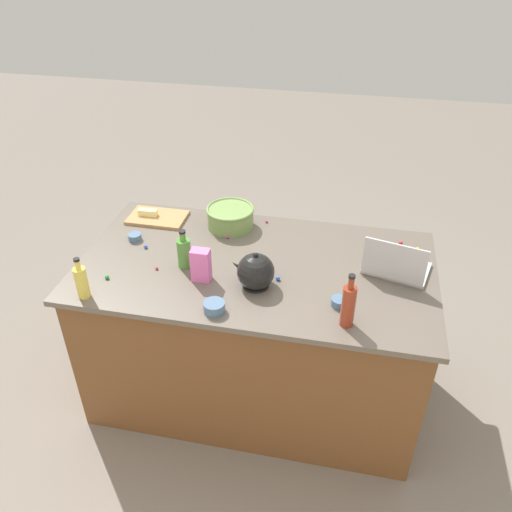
{
  "coord_description": "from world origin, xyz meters",
  "views": [
    {
      "loc": [
        -0.44,
        2.11,
        2.41
      ],
      "look_at": [
        0.0,
        0.0,
        0.95
      ],
      "focal_mm": 36.33,
      "sensor_mm": 36.0,
      "label": 1
    }
  ],
  "objects_px": {
    "candy_bag": "(201,265)",
    "ramekin_wide": "(214,307)",
    "cutting_board": "(158,217)",
    "laptop": "(396,266)",
    "butter_stick_left": "(148,212)",
    "mixing_bowl_large": "(230,217)",
    "bottle_oil": "(82,282)",
    "ramekin_medium": "(135,237)",
    "kettle": "(255,272)",
    "ramekin_small": "(339,302)",
    "bottle_soy": "(348,305)",
    "bottle_olive": "(184,252)"
  },
  "relations": [
    {
      "from": "bottle_olive",
      "to": "cutting_board",
      "type": "relative_size",
      "value": 0.63
    },
    {
      "from": "mixing_bowl_large",
      "to": "kettle",
      "type": "height_order",
      "value": "kettle"
    },
    {
      "from": "kettle",
      "to": "ramekin_small",
      "type": "height_order",
      "value": "kettle"
    },
    {
      "from": "bottle_soy",
      "to": "cutting_board",
      "type": "distance_m",
      "value": 1.33
    },
    {
      "from": "bottle_oil",
      "to": "ramekin_small",
      "type": "xyz_separation_m",
      "value": [
        -1.17,
        -0.18,
        -0.07
      ]
    },
    {
      "from": "butter_stick_left",
      "to": "candy_bag",
      "type": "bearing_deg",
      "value": 133.08
    },
    {
      "from": "butter_stick_left",
      "to": "bottle_oil",
      "type": "bearing_deg",
      "value": 88.65
    },
    {
      "from": "mixing_bowl_large",
      "to": "kettle",
      "type": "xyz_separation_m",
      "value": [
        -0.25,
        0.51,
        0.02
      ]
    },
    {
      "from": "laptop",
      "to": "cutting_board",
      "type": "distance_m",
      "value": 1.37
    },
    {
      "from": "ramekin_medium",
      "to": "bottle_olive",
      "type": "bearing_deg",
      "value": 152.45
    },
    {
      "from": "bottle_olive",
      "to": "kettle",
      "type": "height_order",
      "value": "bottle_olive"
    },
    {
      "from": "bottle_oil",
      "to": "ramekin_medium",
      "type": "distance_m",
      "value": 0.52
    },
    {
      "from": "bottle_soy",
      "to": "ramekin_wide",
      "type": "xyz_separation_m",
      "value": [
        0.58,
        0.04,
        -0.08
      ]
    },
    {
      "from": "kettle",
      "to": "laptop",
      "type": "bearing_deg",
      "value": -160.21
    },
    {
      "from": "mixing_bowl_large",
      "to": "cutting_board",
      "type": "height_order",
      "value": "mixing_bowl_large"
    },
    {
      "from": "candy_bag",
      "to": "ramekin_wide",
      "type": "bearing_deg",
      "value": 119.72
    },
    {
      "from": "cutting_board",
      "to": "candy_bag",
      "type": "bearing_deg",
      "value": 129.49
    },
    {
      "from": "ramekin_wide",
      "to": "mixing_bowl_large",
      "type": "bearing_deg",
      "value": -81.45
    },
    {
      "from": "butter_stick_left",
      "to": "candy_bag",
      "type": "distance_m",
      "value": 0.7
    },
    {
      "from": "ramekin_medium",
      "to": "mixing_bowl_large",
      "type": "bearing_deg",
      "value": -152.56
    },
    {
      "from": "kettle",
      "to": "ramekin_medium",
      "type": "distance_m",
      "value": 0.78
    },
    {
      "from": "laptop",
      "to": "bottle_oil",
      "type": "distance_m",
      "value": 1.5
    },
    {
      "from": "bottle_olive",
      "to": "cutting_board",
      "type": "bearing_deg",
      "value": -53.84
    },
    {
      "from": "laptop",
      "to": "candy_bag",
      "type": "bearing_deg",
      "value": 14.77
    },
    {
      "from": "bottle_olive",
      "to": "butter_stick_left",
      "type": "relative_size",
      "value": 1.89
    },
    {
      "from": "bottle_oil",
      "to": "ramekin_medium",
      "type": "bearing_deg",
      "value": -94.0
    },
    {
      "from": "bottle_oil",
      "to": "ramekin_wide",
      "type": "height_order",
      "value": "bottle_oil"
    },
    {
      "from": "butter_stick_left",
      "to": "ramekin_medium",
      "type": "height_order",
      "value": "butter_stick_left"
    },
    {
      "from": "ramekin_small",
      "to": "ramekin_medium",
      "type": "distance_m",
      "value": 1.18
    },
    {
      "from": "ramekin_small",
      "to": "laptop",
      "type": "bearing_deg",
      "value": -129.43
    },
    {
      "from": "mixing_bowl_large",
      "to": "ramekin_wide",
      "type": "distance_m",
      "value": 0.75
    },
    {
      "from": "mixing_bowl_large",
      "to": "candy_bag",
      "type": "xyz_separation_m",
      "value": [
        0.01,
        0.52,
        0.02
      ]
    },
    {
      "from": "cutting_board",
      "to": "laptop",
      "type": "bearing_deg",
      "value": 168.62
    },
    {
      "from": "mixing_bowl_large",
      "to": "candy_bag",
      "type": "relative_size",
      "value": 1.58
    },
    {
      "from": "laptop",
      "to": "candy_bag",
      "type": "xyz_separation_m",
      "value": [
        0.92,
        0.24,
        0.04
      ]
    },
    {
      "from": "butter_stick_left",
      "to": "ramekin_small",
      "type": "bearing_deg",
      "value": 153.47
    },
    {
      "from": "kettle",
      "to": "cutting_board",
      "type": "height_order",
      "value": "kettle"
    },
    {
      "from": "butter_stick_left",
      "to": "candy_bag",
      "type": "relative_size",
      "value": 0.65
    },
    {
      "from": "bottle_oil",
      "to": "ramekin_medium",
      "type": "xyz_separation_m",
      "value": [
        -0.04,
        -0.51,
        -0.07
      ]
    },
    {
      "from": "ramekin_medium",
      "to": "candy_bag",
      "type": "relative_size",
      "value": 0.42
    },
    {
      "from": "butter_stick_left",
      "to": "ramekin_small",
      "type": "height_order",
      "value": "butter_stick_left"
    },
    {
      "from": "bottle_olive",
      "to": "kettle",
      "type": "xyz_separation_m",
      "value": [
        -0.38,
        0.09,
        -0.0
      ]
    },
    {
      "from": "ramekin_medium",
      "to": "butter_stick_left",
      "type": "bearing_deg",
      "value": -85.7
    },
    {
      "from": "butter_stick_left",
      "to": "ramekin_medium",
      "type": "xyz_separation_m",
      "value": [
        -0.02,
        0.24,
        -0.02
      ]
    },
    {
      "from": "bottle_oil",
      "to": "kettle",
      "type": "distance_m",
      "value": 0.8
    },
    {
      "from": "ramekin_small",
      "to": "mixing_bowl_large",
      "type": "bearing_deg",
      "value": -41.51
    },
    {
      "from": "laptop",
      "to": "butter_stick_left",
      "type": "xyz_separation_m",
      "value": [
        1.4,
        -0.27,
        -0.01
      ]
    },
    {
      "from": "ramekin_wide",
      "to": "bottle_soy",
      "type": "bearing_deg",
      "value": -176.54
    },
    {
      "from": "mixing_bowl_large",
      "to": "butter_stick_left",
      "type": "xyz_separation_m",
      "value": [
        0.49,
        0.01,
        -0.03
      ]
    },
    {
      "from": "cutting_board",
      "to": "ramekin_small",
      "type": "distance_m",
      "value": 1.23
    }
  ]
}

